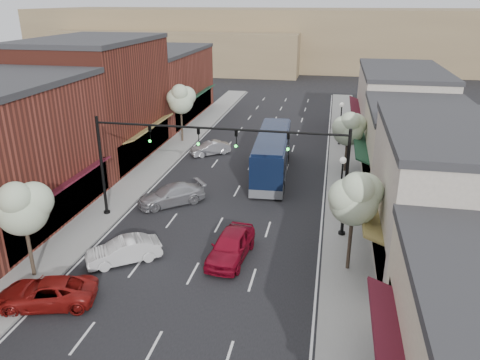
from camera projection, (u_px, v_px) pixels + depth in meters
The scene contains 26 objects.
ground at pixel (182, 294), 23.78m from camera, with size 160.00×160.00×0.00m, color black.
sidewalk_left at pixel (156, 164), 42.19m from camera, with size 2.80×73.00×0.15m, color gray.
sidewalk_right at pixel (346, 177), 39.13m from camera, with size 2.80×73.00×0.15m, color gray.
curb_left at pixel (171, 165), 41.94m from camera, with size 0.25×73.00×0.17m, color gray.
curb_right at pixel (329, 176), 39.39m from camera, with size 0.25×73.00×0.17m, color gray.
bldg_left_midfar at pixel (98, 100), 42.70m from camera, with size 10.14×14.10×10.90m.
bldg_left_far at pixel (160, 84), 57.77m from camera, with size 10.14×18.10×8.40m.
bldg_right_midnear at pixel (454, 199), 25.35m from camera, with size 9.14×12.10×7.90m.
bldg_right_midfar at pixel (418, 148), 36.59m from camera, with size 9.14×12.10×6.40m.
bldg_right_far at pixel (399, 104), 49.21m from camera, with size 9.14×16.10×7.40m.
hill_far at pixel (306, 37), 103.88m from camera, with size 120.00×30.00×12.00m, color #7A6647.
hill_near at pixel (182, 50), 98.19m from camera, with size 50.00×20.00×8.00m, color #7A6647.
signal_mast_right at pixel (307, 165), 28.39m from camera, with size 8.22×0.46×7.00m.
signal_mast_left at pixel (134, 154), 30.44m from camera, with size 8.22×0.46×7.00m.
tree_right_near at pixel (355, 197), 24.25m from camera, with size 2.85×2.65×5.95m.
tree_right_far at pixel (349, 128), 39.05m from camera, with size 2.85×2.65×5.43m.
tree_left_near at pixel (22, 206), 23.70m from camera, with size 2.85×2.65×5.69m.
tree_left_far at pixel (181, 99), 47.33m from camera, with size 2.85×2.65×6.13m.
lamp_post_near at pixel (342, 178), 30.87m from camera, with size 0.44×0.44×4.44m.
lamp_post_far at pixel (341, 117), 46.87m from camera, with size 0.44×0.44×4.44m.
coach_bus at pixel (272, 154), 39.39m from camera, with size 3.16×11.73×3.55m.
red_hatchback at pixel (231, 246), 26.81m from camera, with size 1.95×4.85×1.65m, color maroon.
parked_car_a at pixel (46, 293), 22.78m from camera, with size 2.21×4.79×1.33m, color maroon.
parked_car_b at pixel (124, 251), 26.53m from camera, with size 1.46×4.19×1.38m, color silver.
parked_car_c at pixel (171, 195), 34.03m from camera, with size 2.01×4.95×1.44m, color #9E9EA3.
parked_car_e at pixel (210, 148), 44.89m from camera, with size 1.34×3.85×1.27m, color #AAA9AF.
Camera 1 is at (6.83, -19.09, 14.05)m, focal length 35.00 mm.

